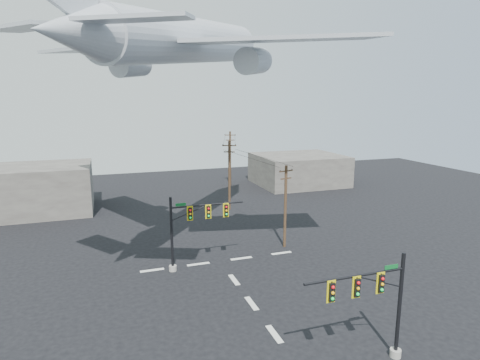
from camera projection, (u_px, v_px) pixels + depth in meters
name	position (u px, v px, depth m)	size (l,w,h in m)	color
ground	(274.00, 334.00, 24.68)	(120.00, 120.00, 0.00)	black
lane_markings	(245.00, 295.00, 29.63)	(14.00, 21.20, 0.01)	silver
signal_mast_near	(378.00, 304.00, 21.31)	(6.23, 0.68, 6.18)	#99958B
signal_mast_far	(190.00, 228.00, 33.56)	(6.56, 0.70, 6.41)	#99958B
utility_pole_a	(285.00, 205.00, 38.53)	(1.59, 0.53, 8.10)	#4E3621
utility_pole_b	(229.00, 174.00, 51.77)	(1.75, 0.78, 9.05)	#4E3621
utility_pole_c	(230.00, 157.00, 66.64)	(1.80, 0.69, 9.08)	#4E3621
power_lines	(240.00, 147.00, 51.57)	(6.33, 29.18, 0.48)	black
airliner	(190.00, 41.00, 33.52)	(27.16, 29.20, 8.72)	#B4BAC1
building_left	(16.00, 191.00, 50.20)	(18.00, 10.00, 6.00)	slate
building_right	(298.00, 169.00, 68.28)	(14.00, 12.00, 5.00)	slate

